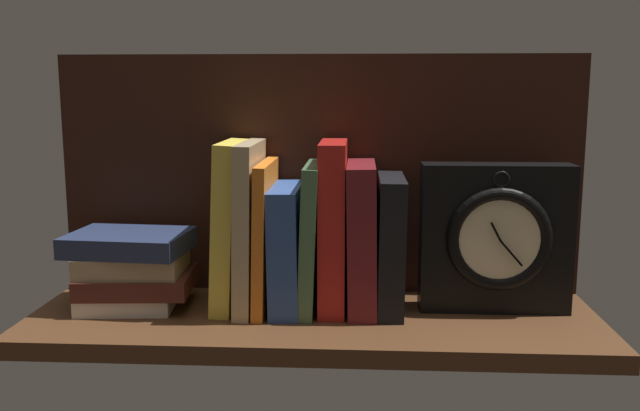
# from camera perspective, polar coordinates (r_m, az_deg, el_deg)

# --- Properties ---
(ground_plane) EXTENTS (0.80, 0.26, 0.03)m
(ground_plane) POSITION_cam_1_polar(r_m,az_deg,el_deg) (0.99, -0.54, -9.69)
(ground_plane) COLOR #4C2D19
(back_panel) EXTENTS (0.80, 0.01, 0.37)m
(back_panel) POSITION_cam_1_polar(r_m,az_deg,el_deg) (1.07, -0.10, 2.57)
(back_panel) COLOR black
(back_panel) RESTS_ON ground_plane
(book_yellow_seinlanguage) EXTENTS (0.04, 0.14, 0.24)m
(book_yellow_seinlanguage) POSITION_cam_1_polar(r_m,az_deg,el_deg) (1.01, -7.47, -1.60)
(book_yellow_seinlanguage) COLOR gold
(book_yellow_seinlanguage) RESTS_ON ground_plane
(book_tan_shortstories) EXTENTS (0.03, 0.17, 0.24)m
(book_tan_shortstories) POSITION_cam_1_polar(r_m,az_deg,el_deg) (1.00, -5.84, -1.63)
(book_tan_shortstories) COLOR tan
(book_tan_shortstories) RESTS_ON ground_plane
(book_orange_pandolfini) EXTENTS (0.02, 0.17, 0.21)m
(book_orange_pandolfini) POSITION_cam_1_polar(r_m,az_deg,el_deg) (1.00, -4.53, -2.44)
(book_orange_pandolfini) COLOR orange
(book_orange_pandolfini) RESTS_ON ground_plane
(book_blue_modern) EXTENTS (0.04, 0.16, 0.18)m
(book_blue_modern) POSITION_cam_1_polar(r_m,az_deg,el_deg) (1.00, -2.72, -3.44)
(book_blue_modern) COLOR #2D4C8E
(book_blue_modern) RESTS_ON ground_plane
(book_green_romantic) EXTENTS (0.03, 0.16, 0.21)m
(book_green_romantic) POSITION_cam_1_polar(r_m,az_deg,el_deg) (1.00, -0.77, -2.57)
(book_green_romantic) COLOR #476B44
(book_green_romantic) RESTS_ON ground_plane
(book_red_requiem) EXTENTS (0.04, 0.14, 0.24)m
(book_red_requiem) POSITION_cam_1_polar(r_m,az_deg,el_deg) (0.99, 1.09, -1.69)
(book_red_requiem) COLOR red
(book_red_requiem) RESTS_ON ground_plane
(book_maroon_dawkins) EXTENTS (0.04, 0.15, 0.21)m
(book_maroon_dawkins) POSITION_cam_1_polar(r_m,az_deg,el_deg) (0.99, 3.48, -2.58)
(book_maroon_dawkins) COLOR maroon
(book_maroon_dawkins) RESTS_ON ground_plane
(book_black_skeptic) EXTENTS (0.04, 0.15, 0.19)m
(book_black_skeptic) POSITION_cam_1_polar(r_m,az_deg,el_deg) (1.00, 5.84, -3.13)
(book_black_skeptic) COLOR black
(book_black_skeptic) RESTS_ON ground_plane
(framed_clock) EXTENTS (0.21, 0.07, 0.21)m
(framed_clock) POSITION_cam_1_polar(r_m,az_deg,el_deg) (1.01, 14.35, -2.61)
(framed_clock) COLOR black
(framed_clock) RESTS_ON ground_plane
(book_stack_side) EXTENTS (0.18, 0.14, 0.11)m
(book_stack_side) POSITION_cam_1_polar(r_m,az_deg,el_deg) (1.05, -15.29, -5.05)
(book_stack_side) COLOR beige
(book_stack_side) RESTS_ON ground_plane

